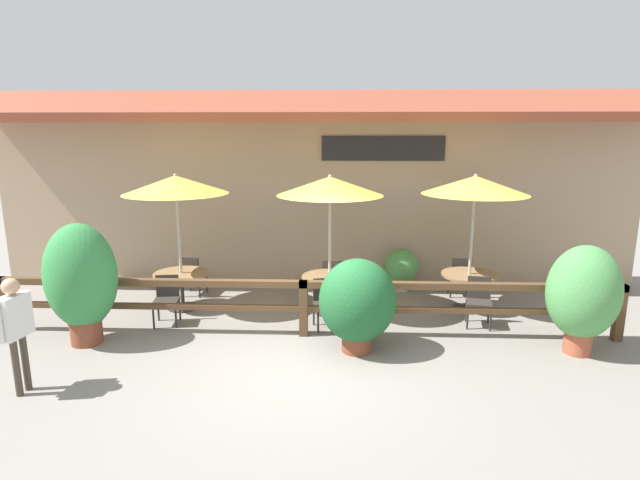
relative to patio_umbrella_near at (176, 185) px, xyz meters
The scene contains 20 objects.
ground_plane 4.10m from the patio_umbrella_near, 43.05° to the right, with size 60.00×60.00×0.00m, color gray.
building_facade 3.06m from the patio_umbrella_near, 36.89° to the left, with size 14.28×1.49×4.23m.
patio_railing 3.21m from the patio_umbrella_near, 26.70° to the right, with size 10.40×0.14×0.95m.
patio_umbrella_near is the anchor object (origin of this frame).
dining_table_near 1.81m from the patio_umbrella_near, 90.00° to the left, with size 1.04×1.04×0.71m.
chair_near_streetside 2.06m from the patio_umbrella_near, 92.30° to the right, with size 0.47×0.47×0.85m.
chair_near_wallside 2.06m from the patio_umbrella_near, 91.17° to the left, with size 0.47×0.47×0.85m.
patio_umbrella_middle 2.84m from the patio_umbrella_near, ahead, with size 1.93×1.93×2.60m.
dining_table_middle 3.37m from the patio_umbrella_near, ahead, with size 1.04×1.04×0.71m.
chair_middle_streetside 3.49m from the patio_umbrella_near, 16.69° to the right, with size 0.51×0.51×0.85m.
chair_middle_wallside 3.52m from the patio_umbrella_near, 11.84° to the left, with size 0.46×0.46×0.85m.
patio_umbrella_far 5.49m from the patio_umbrella_near, ahead, with size 1.93×1.93×2.60m.
dining_table_far 5.78m from the patio_umbrella_near, ahead, with size 1.04×1.04×0.71m.
chair_far_streetside 5.83m from the patio_umbrella_near, ahead, with size 0.49×0.49×0.85m.
chair_far_wallside 5.91m from the patio_umbrella_near, ahead, with size 0.45×0.45×0.85m.
potted_plant_corner_fern 7.07m from the patio_umbrella_near, 14.50° to the right, with size 1.07×0.97×1.70m.
potted_plant_broad_leaf 2.37m from the patio_umbrella_near, 121.91° to the right, with size 1.11×1.00×1.97m.
potted_plant_tall_tropical 4.08m from the patio_umbrella_near, 28.52° to the right, with size 1.18×1.06×1.47m.
potted_plant_small_flowering 4.90m from the patio_umbrella_near, 16.36° to the left, with size 0.73×0.66×0.92m.
pedestrian 3.70m from the patio_umbrella_near, 108.44° to the right, with size 0.25×0.55×1.56m.
Camera 1 is at (0.60, -6.78, 3.33)m, focal length 28.00 mm.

